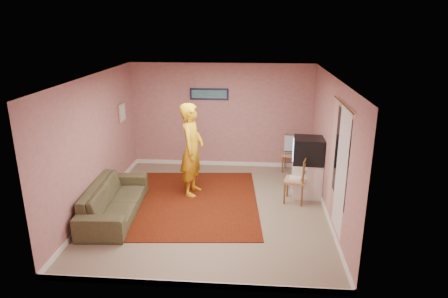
# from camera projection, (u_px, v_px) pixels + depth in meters

# --- Properties ---
(ground) EXTENTS (5.00, 5.00, 0.00)m
(ground) POSITION_uv_depth(u_px,v_px,m) (211.00, 208.00, 7.95)
(ground) COLOR gray
(ground) RESTS_ON ground
(wall_back) EXTENTS (4.50, 0.02, 2.60)m
(wall_back) POSITION_uv_depth(u_px,v_px,m) (222.00, 116.00, 9.92)
(wall_back) COLOR tan
(wall_back) RESTS_ON ground
(wall_front) EXTENTS (4.50, 0.02, 2.60)m
(wall_front) POSITION_uv_depth(u_px,v_px,m) (189.00, 203.00, 5.18)
(wall_front) COLOR tan
(wall_front) RESTS_ON ground
(wall_left) EXTENTS (0.02, 5.00, 2.60)m
(wall_left) POSITION_uv_depth(u_px,v_px,m) (95.00, 143.00, 7.72)
(wall_left) COLOR tan
(wall_left) RESTS_ON ground
(wall_right) EXTENTS (0.02, 5.00, 2.60)m
(wall_right) POSITION_uv_depth(u_px,v_px,m) (331.00, 149.00, 7.38)
(wall_right) COLOR tan
(wall_right) RESTS_ON ground
(ceiling) EXTENTS (4.50, 5.00, 0.02)m
(ceiling) POSITION_uv_depth(u_px,v_px,m) (210.00, 77.00, 7.15)
(ceiling) COLOR silver
(ceiling) RESTS_ON wall_back
(baseboard_back) EXTENTS (4.50, 0.02, 0.10)m
(baseboard_back) POSITION_uv_depth(u_px,v_px,m) (222.00, 163.00, 10.30)
(baseboard_back) COLOR white
(baseboard_back) RESTS_ON ground
(baseboard_front) EXTENTS (4.50, 0.02, 0.10)m
(baseboard_front) POSITION_uv_depth(u_px,v_px,m) (191.00, 284.00, 5.57)
(baseboard_front) COLOR white
(baseboard_front) RESTS_ON ground
(baseboard_left) EXTENTS (0.02, 5.00, 0.10)m
(baseboard_left) POSITION_uv_depth(u_px,v_px,m) (102.00, 202.00, 8.10)
(baseboard_left) COLOR white
(baseboard_left) RESTS_ON ground
(baseboard_right) EXTENTS (0.02, 5.00, 0.10)m
(baseboard_right) POSITION_uv_depth(u_px,v_px,m) (325.00, 210.00, 7.77)
(baseboard_right) COLOR white
(baseboard_right) RESTS_ON ground
(window) EXTENTS (0.01, 1.10, 1.50)m
(window) POSITION_uv_depth(u_px,v_px,m) (341.00, 157.00, 6.48)
(window) COLOR black
(window) RESTS_ON wall_right
(curtain_sheer) EXTENTS (0.01, 0.75, 2.10)m
(curtain_sheer) POSITION_uv_depth(u_px,v_px,m) (341.00, 172.00, 6.40)
(curtain_sheer) COLOR white
(curtain_sheer) RESTS_ON wall_right
(curtain_floral) EXTENTS (0.01, 0.35, 2.10)m
(curtain_floral) POSITION_uv_depth(u_px,v_px,m) (332.00, 158.00, 7.07)
(curtain_floral) COLOR beige
(curtain_floral) RESTS_ON wall_right
(curtain_rod) EXTENTS (0.02, 1.40, 0.02)m
(curtain_rod) POSITION_uv_depth(u_px,v_px,m) (343.00, 104.00, 6.22)
(curtain_rod) COLOR brown
(curtain_rod) RESTS_ON wall_right
(picture_back) EXTENTS (0.95, 0.04, 0.28)m
(picture_back) POSITION_uv_depth(u_px,v_px,m) (209.00, 94.00, 9.74)
(picture_back) COLOR #141738
(picture_back) RESTS_ON wall_back
(picture_left) EXTENTS (0.04, 0.38, 0.42)m
(picture_left) POSITION_uv_depth(u_px,v_px,m) (122.00, 112.00, 9.16)
(picture_left) COLOR tan
(picture_left) RESTS_ON wall_left
(area_rug) EXTENTS (2.81, 3.40, 0.02)m
(area_rug) POSITION_uv_depth(u_px,v_px,m) (194.00, 201.00, 8.23)
(area_rug) COLOR #320E05
(area_rug) RESTS_ON ground
(tv_cabinet) EXTENTS (0.59, 0.53, 0.75)m
(tv_cabinet) POSITION_uv_depth(u_px,v_px,m) (307.00, 179.00, 8.42)
(tv_cabinet) COLOR white
(tv_cabinet) RESTS_ON ground
(crt_tv) EXTENTS (0.67, 0.61, 0.53)m
(crt_tv) POSITION_uv_depth(u_px,v_px,m) (308.00, 150.00, 8.22)
(crt_tv) COLOR black
(crt_tv) RESTS_ON tv_cabinet
(chair_a) EXTENTS (0.49, 0.47, 0.49)m
(chair_a) POSITION_uv_depth(u_px,v_px,m) (291.00, 150.00, 9.74)
(chair_a) COLOR tan
(chair_a) RESTS_ON ground
(dvd_player) EXTENTS (0.34, 0.25, 0.06)m
(dvd_player) POSITION_uv_depth(u_px,v_px,m) (291.00, 152.00, 9.76)
(dvd_player) COLOR #A3A3A7
(dvd_player) RESTS_ON chair_a
(blue_throw) EXTENTS (0.36, 0.04, 0.38)m
(blue_throw) POSITION_uv_depth(u_px,v_px,m) (292.00, 143.00, 9.68)
(blue_throw) COLOR #95CAF5
(blue_throw) RESTS_ON chair_a
(chair_b) EXTENTS (0.50, 0.51, 0.52)m
(chair_b) POSITION_uv_depth(u_px,v_px,m) (295.00, 175.00, 8.08)
(chair_b) COLOR tan
(chair_b) RESTS_ON ground
(game_console) EXTENTS (0.26, 0.21, 0.05)m
(game_console) POSITION_uv_depth(u_px,v_px,m) (295.00, 178.00, 8.10)
(game_console) COLOR white
(game_console) RESTS_ON chair_b
(sofa) EXTENTS (1.01, 2.24, 0.64)m
(sofa) POSITION_uv_depth(u_px,v_px,m) (114.00, 200.00, 7.58)
(sofa) COLOR brown
(sofa) RESTS_ON ground
(person) EXTENTS (0.56, 0.78, 1.98)m
(person) POSITION_uv_depth(u_px,v_px,m) (192.00, 150.00, 8.34)
(person) COLOR gold
(person) RESTS_ON ground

